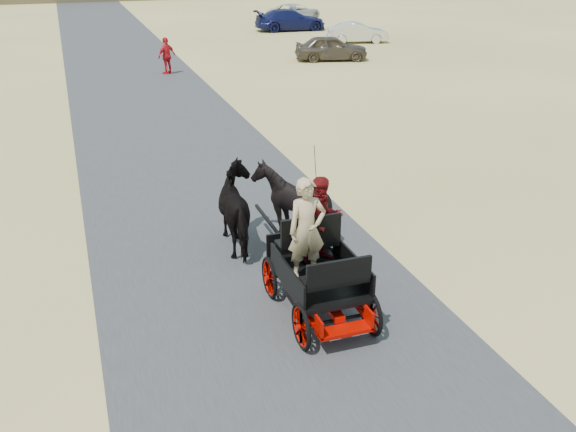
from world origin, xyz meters
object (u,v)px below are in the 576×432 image
object	(u,v)px
car_a	(331,48)
car_c	(290,20)
horse_right	(291,203)
car_d	(295,12)
carriage	(318,295)
horse_left	(242,209)
car_b	(358,33)
pedestrian	(167,56)

from	to	relation	value
car_a	car_c	xyz separation A→B (m)	(1.78, 11.77, 0.06)
horse_right	car_d	size ratio (longest dim) A/B	0.36
horse_right	car_c	xyz separation A→B (m)	(11.05, 31.85, -0.14)
carriage	car_a	xyz separation A→B (m)	(9.81, 23.08, 0.29)
car_c	car_d	xyz separation A→B (m)	(2.07, 4.94, -0.06)
horse_left	car_d	xyz separation A→B (m)	(14.22, 36.80, -0.19)
car_c	car_d	size ratio (longest dim) A/B	1.04
horse_left	car_b	bearing A→B (deg)	-119.48
car_a	car_b	world-z (taller)	car_a
horse_right	carriage	bearing A→B (deg)	79.61
horse_left	car_b	size ratio (longest dim) A/B	0.54
pedestrian	car_c	world-z (taller)	pedestrian
carriage	car_d	size ratio (longest dim) A/B	0.51
car_a	car_d	xyz separation A→B (m)	(3.86, 16.72, 0.00)
carriage	car_b	bearing A→B (deg)	64.10
pedestrian	car_b	size ratio (longest dim) A/B	0.47
horse_left	car_b	world-z (taller)	horse_left
carriage	car_d	bearing A→B (deg)	71.04
pedestrian	car_a	bearing A→B (deg)	152.45
horse_right	car_a	world-z (taller)	horse_right
car_c	car_a	bearing A→B (deg)	173.90
horse_left	car_a	size ratio (longest dim) A/B	0.53
car_a	car_d	distance (m)	17.15
carriage	horse_right	size ratio (longest dim) A/B	1.41
horse_left	car_c	xyz separation A→B (m)	(12.15, 31.85, -0.14)
carriage	horse_left	world-z (taller)	horse_left
pedestrian	car_d	bearing A→B (deg)	-158.96
horse_left	horse_right	bearing A→B (deg)	-180.00
horse_left	horse_right	world-z (taller)	horse_right
car_c	car_b	bearing A→B (deg)	-159.84
car_b	car_a	bearing A→B (deg)	154.35
horse_left	car_d	bearing A→B (deg)	-111.13
car_a	car_b	xyz separation A→B (m)	(3.89, 5.14, -0.04)
pedestrian	car_a	world-z (taller)	pedestrian
car_b	horse_left	bearing A→B (deg)	162.00
carriage	pedestrian	world-z (taller)	pedestrian
car_a	horse_right	bearing A→B (deg)	168.66
carriage	pedestrian	size ratio (longest dim) A/B	1.39
horse_left	car_a	world-z (taller)	horse_left
pedestrian	car_d	world-z (taller)	pedestrian
horse_left	carriage	bearing A→B (deg)	100.39
car_d	horse_right	bearing A→B (deg)	130.41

